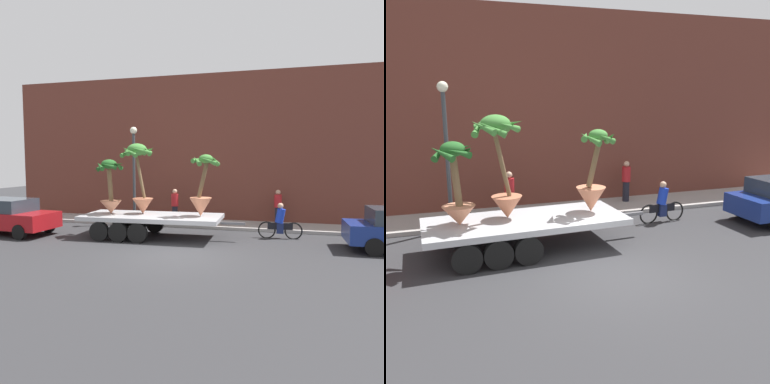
# 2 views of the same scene
# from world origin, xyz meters

# --- Properties ---
(ground_plane) EXTENTS (60.00, 60.00, 0.00)m
(ground_plane) POSITION_xyz_m (0.00, 0.00, 0.00)
(ground_plane) COLOR #2D2D30
(sidewalk) EXTENTS (24.00, 2.20, 0.15)m
(sidewalk) POSITION_xyz_m (0.00, 6.10, 0.07)
(sidewalk) COLOR #A39E99
(sidewalk) RESTS_ON ground
(building_facade) EXTENTS (24.00, 1.20, 7.85)m
(building_facade) POSITION_xyz_m (0.00, 7.80, 3.93)
(building_facade) COLOR brown
(building_facade) RESTS_ON ground
(flatbed_trailer) EXTENTS (6.94, 2.68, 0.98)m
(flatbed_trailer) POSITION_xyz_m (-2.13, 2.50, 0.77)
(flatbed_trailer) COLOR #B7BABF
(flatbed_trailer) RESTS_ON ground
(potted_palm_rear) EXTENTS (1.21, 1.17, 2.56)m
(potted_palm_rear) POSITION_xyz_m (0.28, 2.66, 1.96)
(potted_palm_rear) COLOR #C17251
(potted_palm_rear) RESTS_ON flatbed_trailer
(potted_palm_middle) EXTENTS (1.59, 1.57, 3.04)m
(potted_palm_middle) POSITION_xyz_m (-2.51, 2.76, 2.64)
(potted_palm_middle) COLOR #B26647
(potted_palm_middle) RESTS_ON flatbed_trailer
(potted_palm_front) EXTENTS (1.21, 1.27, 2.36)m
(potted_palm_front) POSITION_xyz_m (-3.80, 2.49, 2.05)
(potted_palm_front) COLOR tan
(potted_palm_front) RESTS_ON flatbed_trailer
(cyclist) EXTENTS (1.84, 0.36, 1.54)m
(cyclist) POSITION_xyz_m (3.41, 3.76, 0.67)
(cyclist) COLOR black
(cyclist) RESTS_ON ground
(trailing_car) EXTENTS (4.39, 2.19, 1.58)m
(trailing_car) POSITION_xyz_m (-8.39, 1.62, 0.83)
(trailing_car) COLOR maroon
(trailing_car) RESTS_ON ground
(pedestrian_near_gate) EXTENTS (0.36, 0.36, 1.71)m
(pedestrian_near_gate) POSITION_xyz_m (3.20, 6.44, 1.04)
(pedestrian_near_gate) COLOR black
(pedestrian_near_gate) RESTS_ON sidewalk
(pedestrian_far_left) EXTENTS (0.36, 0.36, 1.71)m
(pedestrian_far_left) POSITION_xyz_m (-1.84, 5.59, 1.04)
(pedestrian_far_left) COLOR black
(pedestrian_far_left) RESTS_ON sidewalk
(street_lamp) EXTENTS (0.36, 0.36, 4.83)m
(street_lamp) POSITION_xyz_m (-3.92, 5.30, 3.23)
(street_lamp) COLOR #383D42
(street_lamp) RESTS_ON sidewalk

